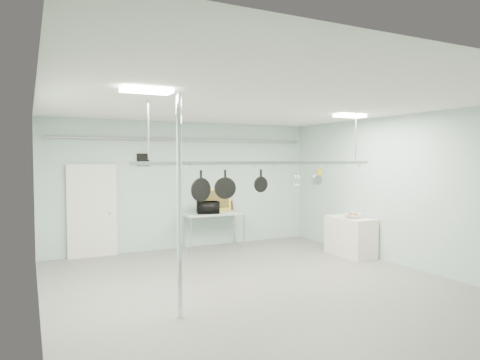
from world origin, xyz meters
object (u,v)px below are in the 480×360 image
chrome_pole (179,206)px  skillet_mid (225,184)px  pot_rack (265,161)px  microwave (208,207)px  coffee_canister (217,209)px  prep_table (214,215)px  skillet_left (201,186)px  fruit_bowl (353,216)px  skillet_right (261,180)px  side_cabinet (350,236)px

chrome_pole → skillet_mid: chrome_pole is taller
pot_rack → microwave: size_ratio=8.88×
pot_rack → coffee_canister: (0.42, 3.17, -1.23)m
prep_table → skillet_left: skillet_left is taller
fruit_bowl → coffee_canister: bearing=138.5°
pot_rack → fruit_bowl: (2.91, 0.97, -1.28)m
microwave → skillet_mid: size_ratio=1.07×
coffee_canister → skillet_mid: skillet_mid is taller
chrome_pole → pot_rack: chrome_pole is taller
microwave → prep_table: bearing=-144.2°
chrome_pole → fruit_bowl: chrome_pole is taller
chrome_pole → coffee_canister: 4.72m
pot_rack → skillet_left: (-1.22, 0.00, -0.41)m
coffee_canister → skillet_mid: bearing=-110.8°
pot_rack → skillet_right: bearing=180.0°
skillet_right → pot_rack: bearing=-3.8°
skillet_right → chrome_pole: bearing=-157.5°
skillet_left → skillet_right: 1.15m
chrome_pole → microwave: 4.66m
fruit_bowl → prep_table: bearing=137.1°
microwave → skillet_mid: 3.46m
side_cabinet → skillet_mid: (-3.73, -1.10, 1.38)m
coffee_canister → skillet_right: skillet_right is taller
pot_rack → skillet_mid: (-0.78, 0.00, -0.40)m
prep_table → skillet_mid: skillet_mid is taller
side_cabinet → skillet_right: 3.53m
prep_table → skillet_mid: size_ratio=3.17×
skillet_left → fruit_bowl: bearing=-1.5°
fruit_bowl → pot_rack: bearing=-161.5°
chrome_pole → fruit_bowl: bearing=21.3°
coffee_canister → fruit_bowl: bearing=-41.5°
prep_table → skillet_mid: (-1.18, -3.30, 1.00)m
skillet_right → skillet_left: bearing=176.2°
chrome_pole → skillet_right: 2.05m
skillet_left → skillet_right: (1.15, 0.00, 0.07)m
fruit_bowl → chrome_pole: bearing=-158.7°
prep_table → fruit_bowl: size_ratio=4.07×
microwave → coffee_canister: 0.23m
microwave → fruit_bowl: bearing=153.7°
fruit_bowl → skillet_right: skillet_right is taller
skillet_left → prep_table: bearing=49.1°
prep_table → pot_rack: bearing=-96.9°
coffee_canister → skillet_right: (-0.50, -3.17, 0.89)m
prep_table → skillet_mid: bearing=-109.7°
prep_table → microwave: microwave is taller
side_cabinet → skillet_right: skillet_right is taller
skillet_left → skillet_mid: bearing=-14.7°
chrome_pole → fruit_bowl: 5.20m
pot_rack → prep_table: bearing=83.1°
fruit_bowl → skillet_left: (-4.13, -0.97, 0.87)m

